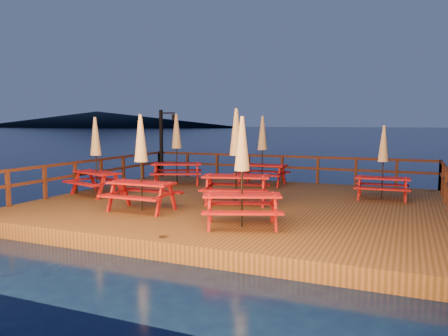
% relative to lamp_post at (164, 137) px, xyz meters
% --- Properties ---
extents(ground, '(500.00, 500.00, 0.00)m').
position_rel_lamp_post_xyz_m(ground, '(5.39, -4.55, -2.20)').
color(ground, black).
rests_on(ground, ground).
extents(deck, '(12.00, 10.00, 0.40)m').
position_rel_lamp_post_xyz_m(deck, '(5.39, -4.55, -2.00)').
color(deck, '#442E16').
rests_on(deck, ground).
extents(deck_piles, '(11.44, 9.44, 1.40)m').
position_rel_lamp_post_xyz_m(deck_piles, '(5.39, -4.55, -2.50)').
color(deck_piles, '#351910').
rests_on(deck_piles, ground).
extents(railing, '(11.80, 9.75, 1.10)m').
position_rel_lamp_post_xyz_m(railing, '(5.39, -2.77, -1.03)').
color(railing, '#351910').
rests_on(railing, deck).
extents(lamp_post, '(0.85, 0.18, 3.00)m').
position_rel_lamp_post_xyz_m(lamp_post, '(0.00, 0.00, 0.00)').
color(lamp_post, black).
rests_on(lamp_post, deck).
extents(headland_left, '(180.00, 84.00, 9.00)m').
position_rel_lamp_post_xyz_m(headland_left, '(-154.61, 185.45, 2.30)').
color(headland_left, black).
rests_on(headland_left, ground).
extents(picnic_table_0, '(2.20, 1.99, 2.61)m').
position_rel_lamp_post_xyz_m(picnic_table_0, '(0.54, -5.34, -0.44)').
color(picnic_table_0, maroon).
rests_on(picnic_table_0, deck).
extents(picnic_table_1, '(2.23, 2.05, 2.58)m').
position_rel_lamp_post_xyz_m(picnic_table_1, '(6.61, -7.63, -0.46)').
color(picnic_table_1, maroon).
rests_on(picnic_table_1, deck).
extents(picnic_table_2, '(1.86, 1.53, 2.65)m').
position_rel_lamp_post_xyz_m(picnic_table_2, '(3.41, -6.96, -0.42)').
color(picnic_table_2, maroon).
rests_on(picnic_table_2, deck).
extents(picnic_table_3, '(2.43, 2.27, 2.77)m').
position_rel_lamp_post_xyz_m(picnic_table_3, '(1.76, -2.03, -0.35)').
color(picnic_table_3, maroon).
rests_on(picnic_table_3, deck).
extents(picnic_table_4, '(2.34, 2.09, 2.84)m').
position_rel_lamp_post_xyz_m(picnic_table_4, '(5.43, -4.99, -0.32)').
color(picnic_table_4, maroon).
rests_on(picnic_table_4, deck).
extents(picnic_table_5, '(1.70, 1.42, 2.35)m').
position_rel_lamp_post_xyz_m(picnic_table_5, '(9.43, -2.50, -0.57)').
color(picnic_table_5, maroon).
rests_on(picnic_table_5, deck).
extents(picnic_table_6, '(1.89, 1.57, 2.68)m').
position_rel_lamp_post_xyz_m(picnic_table_6, '(4.92, -0.90, -0.40)').
color(picnic_table_6, maroon).
rests_on(picnic_table_6, deck).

